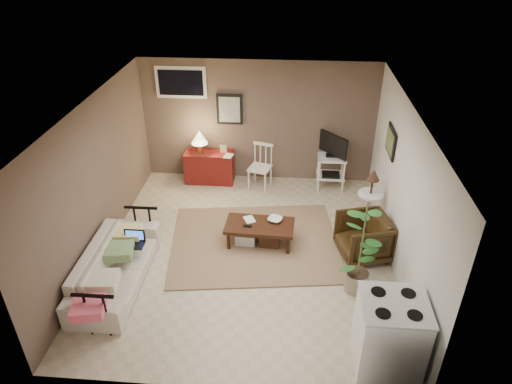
# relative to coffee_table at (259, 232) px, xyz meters

# --- Properties ---
(floor) EXTENTS (5.00, 5.00, 0.00)m
(floor) POSITION_rel_coffee_table_xyz_m (-0.18, -0.21, -0.23)
(floor) COLOR #C1B293
(floor) RESTS_ON ground
(art_back) EXTENTS (0.50, 0.03, 0.60)m
(art_back) POSITION_rel_coffee_table_xyz_m (-0.73, 2.26, 1.22)
(art_back) COLOR black
(art_right) EXTENTS (0.03, 0.60, 0.45)m
(art_right) POSITION_rel_coffee_table_xyz_m (2.04, 0.84, 1.29)
(art_right) COLOR black
(window) EXTENTS (0.96, 0.03, 0.60)m
(window) POSITION_rel_coffee_table_xyz_m (-1.63, 2.26, 1.72)
(window) COLOR white
(rug) EXTENTS (2.93, 2.47, 0.03)m
(rug) POSITION_rel_coffee_table_xyz_m (-0.07, 0.02, -0.22)
(rug) COLOR #9A7359
(rug) RESTS_ON floor
(coffee_table) EXTENTS (1.12, 0.62, 0.41)m
(coffee_table) POSITION_rel_coffee_table_xyz_m (0.00, 0.00, 0.00)
(coffee_table) COLOR #371B0F
(coffee_table) RESTS_ON floor
(sofa) EXTENTS (0.59, 2.01, 0.79)m
(sofa) POSITION_rel_coffee_table_xyz_m (-1.98, -1.06, 0.16)
(sofa) COLOR beige
(sofa) RESTS_ON floor
(sofa_pillows) EXTENTS (0.39, 1.91, 0.14)m
(sofa_pillows) POSITION_rel_coffee_table_xyz_m (-1.94, -1.29, 0.25)
(sofa_pillows) COLOR beige
(sofa_pillows) RESTS_ON sofa
(sofa_end_rails) EXTENTS (0.54, 2.01, 0.68)m
(sofa_end_rails) POSITION_rel_coffee_table_xyz_m (-1.87, -1.06, 0.11)
(sofa_end_rails) COLOR black
(sofa_end_rails) RESTS_ON floor
(laptop) EXTENTS (0.31, 0.22, 0.21)m
(laptop) POSITION_rel_coffee_table_xyz_m (-1.79, -0.72, 0.28)
(laptop) COLOR black
(laptop) RESTS_ON sofa
(red_console) EXTENTS (0.96, 0.42, 1.10)m
(red_console) POSITION_rel_coffee_table_xyz_m (-1.16, 2.03, 0.15)
(red_console) COLOR maroon
(red_console) RESTS_ON floor
(spindle_chair) EXTENTS (0.49, 0.49, 0.88)m
(spindle_chair) POSITION_rel_coffee_table_xyz_m (-0.12, 1.88, 0.18)
(spindle_chair) COLOR white
(spindle_chair) RESTS_ON floor
(tv_stand) EXTENTS (0.53, 0.54, 1.13)m
(tv_stand) POSITION_rel_coffee_table_xyz_m (1.25, 1.94, 0.37)
(tv_stand) COLOR white
(tv_stand) RESTS_ON floor
(side_table) EXTENTS (0.42, 0.42, 1.12)m
(side_table) POSITION_rel_coffee_table_xyz_m (1.80, 0.63, 0.46)
(side_table) COLOR white
(side_table) RESTS_ON floor
(armchair) EXTENTS (0.85, 0.88, 0.75)m
(armchair) POSITION_rel_coffee_table_xyz_m (1.63, -0.15, 0.15)
(armchair) COLOR #31200D
(armchair) RESTS_ON floor
(potted_plant) EXTENTS (0.37, 0.37, 1.49)m
(potted_plant) POSITION_rel_coffee_table_xyz_m (1.45, -0.95, 0.56)
(potted_plant) COLOR gray
(potted_plant) RESTS_ON floor
(stove) EXTENTS (0.74, 0.69, 0.97)m
(stove) POSITION_rel_coffee_table_xyz_m (1.65, -2.21, 0.25)
(stove) COLOR white
(stove) RESTS_ON floor
(bowl) EXTENTS (0.23, 0.13, 0.22)m
(bowl) POSITION_rel_coffee_table_xyz_m (0.25, 0.11, 0.27)
(bowl) COLOR #371B0F
(bowl) RESTS_ON coffee_table
(book_table) EXTENTS (0.15, 0.08, 0.21)m
(book_table) POSITION_rel_coffee_table_xyz_m (-0.24, 0.08, 0.27)
(book_table) COLOR #371B0F
(book_table) RESTS_ON coffee_table
(book_console) EXTENTS (0.16, 0.05, 0.22)m
(book_console) POSITION_rel_coffee_table_xyz_m (-0.81, 1.89, 0.52)
(book_console) COLOR #371B0F
(book_console) RESTS_ON red_console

